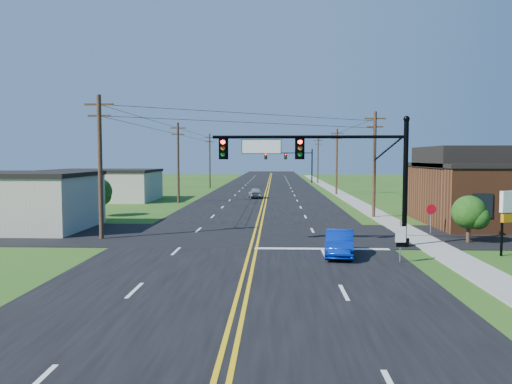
{
  "coord_description": "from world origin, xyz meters",
  "views": [
    {
      "loc": [
        1.39,
        -20.65,
        5.15
      ],
      "look_at": [
        0.21,
        10.0,
        3.0
      ],
      "focal_mm": 35.0,
      "sensor_mm": 36.0,
      "label": 1
    }
  ],
  "objects_px": {
    "signal_mast_far": "(290,160)",
    "stop_sign": "(431,212)",
    "blue_car": "(340,244)",
    "signal_mast_main": "(327,164)",
    "route_sign": "(401,238)"
  },
  "relations": [
    {
      "from": "signal_mast_far",
      "to": "blue_car",
      "type": "height_order",
      "value": "signal_mast_far"
    },
    {
      "from": "route_sign",
      "to": "stop_sign",
      "type": "xyz_separation_m",
      "value": [
        4.32,
        9.27,
        0.26
      ]
    },
    {
      "from": "signal_mast_main",
      "to": "route_sign",
      "type": "relative_size",
      "value": 5.47
    },
    {
      "from": "signal_mast_far",
      "to": "stop_sign",
      "type": "bearing_deg",
      "value": -83.72
    },
    {
      "from": "signal_mast_main",
      "to": "signal_mast_far",
      "type": "bearing_deg",
      "value": 89.92
    },
    {
      "from": "blue_car",
      "to": "stop_sign",
      "type": "bearing_deg",
      "value": 55.65
    },
    {
      "from": "signal_mast_far",
      "to": "route_sign",
      "type": "distance_m",
      "value": 76.5
    },
    {
      "from": "blue_car",
      "to": "route_sign",
      "type": "height_order",
      "value": "route_sign"
    },
    {
      "from": "signal_mast_main",
      "to": "signal_mast_far",
      "type": "distance_m",
      "value": 72.0
    },
    {
      "from": "blue_car",
      "to": "stop_sign",
      "type": "height_order",
      "value": "stop_sign"
    },
    {
      "from": "signal_mast_far",
      "to": "stop_sign",
      "type": "height_order",
      "value": "signal_mast_far"
    },
    {
      "from": "blue_car",
      "to": "signal_mast_main",
      "type": "bearing_deg",
      "value": 105.71
    },
    {
      "from": "stop_sign",
      "to": "route_sign",
      "type": "bearing_deg",
      "value": -123.3
    },
    {
      "from": "signal_mast_main",
      "to": "blue_car",
      "type": "height_order",
      "value": "signal_mast_main"
    },
    {
      "from": "signal_mast_main",
      "to": "signal_mast_far",
      "type": "height_order",
      "value": "same"
    }
  ]
}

